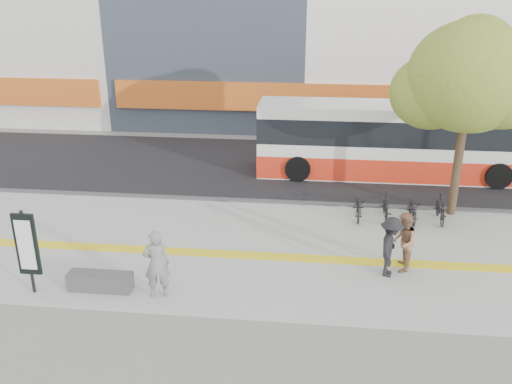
# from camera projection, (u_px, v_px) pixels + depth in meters

# --- Properties ---
(ground) EXTENTS (120.00, 120.00, 0.00)m
(ground) POSITION_uv_depth(u_px,v_px,m) (212.00, 274.00, 14.41)
(ground) COLOR slate
(ground) RESTS_ON ground
(sidewalk) EXTENTS (40.00, 7.00, 0.08)m
(sidewalk) POSITION_uv_depth(u_px,v_px,m) (222.00, 247.00, 15.79)
(sidewalk) COLOR gray
(sidewalk) RESTS_ON ground
(tactile_strip) EXTENTS (40.00, 0.45, 0.01)m
(tactile_strip) POSITION_uv_depth(u_px,v_px,m) (218.00, 254.00, 15.31)
(tactile_strip) COLOR gold
(tactile_strip) RESTS_ON sidewalk
(street) EXTENTS (40.00, 8.00, 0.06)m
(street) POSITION_uv_depth(u_px,v_px,m) (252.00, 166.00, 22.74)
(street) COLOR black
(street) RESTS_ON ground
(curb) EXTENTS (40.00, 0.25, 0.14)m
(curb) POSITION_uv_depth(u_px,v_px,m) (238.00, 201.00, 19.02)
(curb) COLOR #39393B
(curb) RESTS_ON ground
(bench) EXTENTS (1.60, 0.45, 0.45)m
(bench) POSITION_uv_depth(u_px,v_px,m) (100.00, 281.00, 13.46)
(bench) COLOR #39393B
(bench) RESTS_ON sidewalk
(signboard) EXTENTS (0.55, 0.10, 2.20)m
(signboard) POSITION_uv_depth(u_px,v_px,m) (27.00, 246.00, 12.96)
(signboard) COLOR black
(signboard) RESTS_ON sidewalk
(street_tree) EXTENTS (4.40, 3.80, 6.31)m
(street_tree) POSITION_uv_depth(u_px,v_px,m) (468.00, 79.00, 16.50)
(street_tree) COLOR #332417
(street_tree) RESTS_ON sidewalk
(bus) EXTENTS (10.69, 2.53, 2.85)m
(bus) POSITION_uv_depth(u_px,v_px,m) (395.00, 142.00, 21.19)
(bus) COLOR white
(bus) RESTS_ON street
(bicycle_row) EXTENTS (3.12, 1.54, 0.88)m
(bicycle_row) POSITION_uv_depth(u_px,v_px,m) (398.00, 207.00, 17.38)
(bicycle_row) COLOR black
(bicycle_row) RESTS_ON sidewalk
(seated_woman) EXTENTS (0.72, 0.55, 1.75)m
(seated_woman) POSITION_uv_depth(u_px,v_px,m) (157.00, 264.00, 12.97)
(seated_woman) COLOR black
(seated_woman) RESTS_ON sidewalk
(pedestrian_tan) EXTENTS (0.71, 0.86, 1.62)m
(pedestrian_tan) POSITION_uv_depth(u_px,v_px,m) (403.00, 242.00, 14.19)
(pedestrian_tan) COLOR #8E6545
(pedestrian_tan) RESTS_ON sidewalk
(pedestrian_dark) EXTENTS (0.82, 1.16, 1.63)m
(pedestrian_dark) POSITION_uv_depth(u_px,v_px,m) (391.00, 247.00, 13.92)
(pedestrian_dark) COLOR black
(pedestrian_dark) RESTS_ON sidewalk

